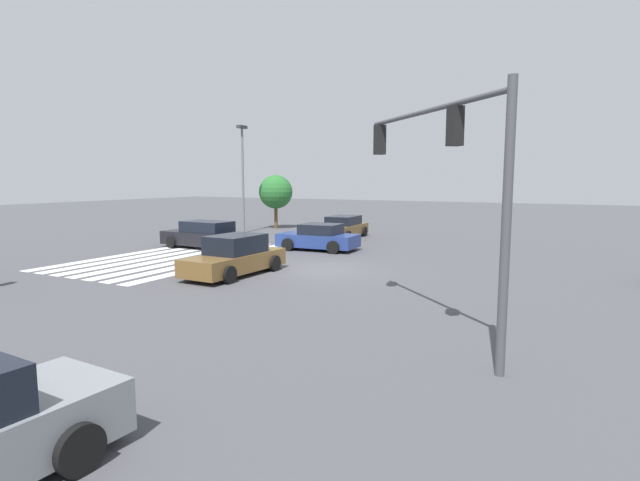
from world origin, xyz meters
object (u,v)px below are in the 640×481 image
(traffic_signal_mast, at_px, (450,165))
(car_2, at_px, (235,257))
(car_4, at_px, (205,235))
(street_light_pole_b, at_px, (243,168))
(car_5, at_px, (343,228))
(car_3, at_px, (319,238))
(tree_corner_a, at_px, (276,192))

(traffic_signal_mast, xyz_separation_m, car_2, (-4.38, -9.29, -3.32))
(car_4, bearing_deg, traffic_signal_mast, 151.03)
(street_light_pole_b, bearing_deg, car_5, 93.43)
(car_4, bearing_deg, car_2, 142.19)
(traffic_signal_mast, height_order, car_2, traffic_signal_mast)
(car_3, distance_m, car_5, 5.63)
(car_4, distance_m, street_light_pole_b, 8.67)
(street_light_pole_b, bearing_deg, traffic_signal_mast, 46.95)
(tree_corner_a, bearing_deg, car_3, 43.49)
(street_light_pole_b, height_order, tree_corner_a, street_light_pole_b)
(traffic_signal_mast, relative_size, car_4, 1.12)
(car_5, distance_m, tree_corner_a, 8.15)
(traffic_signal_mast, xyz_separation_m, car_5, (-17.46, -10.79, -3.37))
(street_light_pole_b, xyz_separation_m, tree_corner_a, (-3.73, 0.26, -1.70))
(traffic_signal_mast, xyz_separation_m, car_4, (-9.72, -15.42, -3.33))
(car_2, height_order, street_light_pole_b, street_light_pole_b)
(car_3, xyz_separation_m, car_4, (2.23, -5.80, 0.05))
(street_light_pole_b, bearing_deg, car_4, 21.01)
(street_light_pole_b, bearing_deg, car_3, 59.50)
(car_3, distance_m, street_light_pole_b, 10.68)
(tree_corner_a, bearing_deg, street_light_pole_b, -3.98)
(car_5, xyz_separation_m, street_light_pole_b, (0.45, -7.43, 3.79))
(car_3, height_order, street_light_pole_b, street_light_pole_b)
(car_4, bearing_deg, street_light_pole_b, -65.72)
(car_3, height_order, car_5, car_5)
(car_4, bearing_deg, car_3, -155.70)
(car_2, bearing_deg, street_light_pole_b, -143.29)
(car_2, relative_size, car_5, 0.99)
(car_4, bearing_deg, car_5, -117.59)
(car_4, relative_size, street_light_pole_b, 0.68)
(car_2, bearing_deg, car_4, -129.61)
(traffic_signal_mast, distance_m, tree_corner_a, 27.47)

